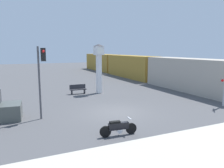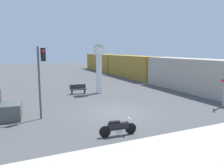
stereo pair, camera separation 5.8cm
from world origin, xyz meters
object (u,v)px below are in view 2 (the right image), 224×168
(freight_train, at_px, (132,66))
(motorcycle, at_px, (118,128))
(clock_tower, at_px, (99,61))
(bench, at_px, (78,89))
(traffic_light, at_px, (41,70))

(freight_train, bearing_deg, motorcycle, -120.82)
(clock_tower, xyz_separation_m, bench, (-2.03, 0.50, -2.70))
(freight_train, bearing_deg, clock_tower, -132.90)
(freight_train, xyz_separation_m, bench, (-11.38, -9.56, -1.21))
(clock_tower, bearing_deg, freight_train, 47.10)
(motorcycle, bearing_deg, clock_tower, 79.21)
(bench, bearing_deg, clock_tower, -13.85)
(clock_tower, xyz_separation_m, traffic_light, (-6.13, -6.27, -0.10))
(motorcycle, bearing_deg, traffic_light, 130.04)
(motorcycle, height_order, traffic_light, traffic_light)
(motorcycle, relative_size, traffic_light, 0.44)
(traffic_light, bearing_deg, bench, 58.78)
(clock_tower, bearing_deg, bench, 166.15)
(clock_tower, relative_size, traffic_light, 1.08)
(clock_tower, bearing_deg, traffic_light, -134.39)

